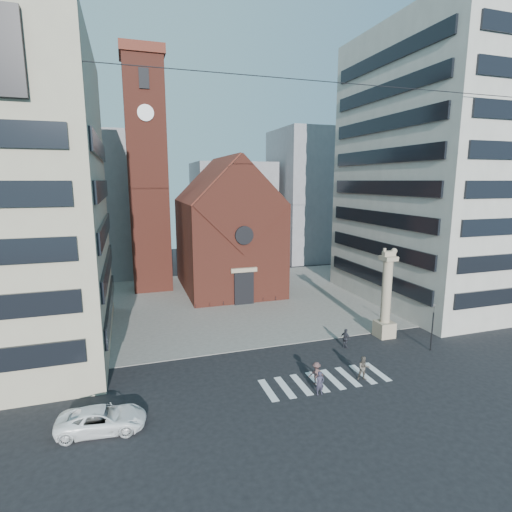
# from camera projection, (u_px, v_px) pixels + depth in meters

# --- Properties ---
(ground) EXTENTS (120.00, 120.00, 0.00)m
(ground) POSITION_uv_depth(u_px,v_px,m) (302.00, 364.00, 32.63)
(ground) COLOR black
(ground) RESTS_ON ground
(piazza) EXTENTS (46.00, 30.00, 0.05)m
(piazza) POSITION_uv_depth(u_px,v_px,m) (239.00, 299.00, 50.38)
(piazza) COLOR gray
(piazza) RESTS_ON ground
(zebra_crossing) EXTENTS (10.20, 3.20, 0.01)m
(zebra_crossing) POSITION_uv_depth(u_px,v_px,m) (325.00, 380.00, 29.99)
(zebra_crossing) COLOR white
(zebra_crossing) RESTS_ON ground
(church) EXTENTS (12.00, 16.65, 18.00)m
(church) POSITION_uv_depth(u_px,v_px,m) (227.00, 231.00, 54.54)
(church) COLOR maroon
(church) RESTS_ON ground
(campanile) EXTENTS (5.50, 5.50, 31.20)m
(campanile) POSITION_uv_depth(u_px,v_px,m) (147.00, 173.00, 52.82)
(campanile) COLOR maroon
(campanile) RESTS_ON ground
(building_right) EXTENTS (18.00, 22.00, 32.00)m
(building_right) POSITION_uv_depth(u_px,v_px,m) (445.00, 170.00, 48.13)
(building_right) COLOR #BAB4A9
(building_right) RESTS_ON ground
(bg_block_left) EXTENTS (16.00, 14.00, 22.00)m
(bg_block_left) POSITION_uv_depth(u_px,v_px,m) (78.00, 205.00, 61.90)
(bg_block_left) COLOR gray
(bg_block_left) RESTS_ON ground
(bg_block_mid) EXTENTS (14.00, 12.00, 18.00)m
(bg_block_mid) POSITION_uv_depth(u_px,v_px,m) (232.00, 212.00, 74.82)
(bg_block_mid) COLOR gray
(bg_block_mid) RESTS_ON ground
(bg_block_right) EXTENTS (16.00, 14.00, 24.00)m
(bg_block_right) POSITION_uv_depth(u_px,v_px,m) (317.00, 195.00, 76.31)
(bg_block_right) COLOR gray
(bg_block_right) RESTS_ON ground
(lion_column) EXTENTS (1.63, 1.60, 8.68)m
(lion_column) POSITION_uv_depth(u_px,v_px,m) (386.00, 302.00, 37.82)
(lion_column) COLOR tan
(lion_column) RESTS_ON ground
(traffic_light) EXTENTS (0.13, 0.16, 4.30)m
(traffic_light) POSITION_uv_depth(u_px,v_px,m) (432.00, 326.00, 34.90)
(traffic_light) COLOR black
(traffic_light) RESTS_ON ground
(white_car) EXTENTS (5.35, 2.87, 1.43)m
(white_car) POSITION_uv_depth(u_px,v_px,m) (102.00, 419.00, 23.91)
(white_car) COLOR white
(white_car) RESTS_ON ground
(pedestrian_0) EXTENTS (0.62, 0.41, 1.68)m
(pedestrian_0) POSITION_uv_depth(u_px,v_px,m) (320.00, 383.00, 27.92)
(pedestrian_0) COLOR #302D3F
(pedestrian_0) RESTS_ON ground
(pedestrian_1) EXTENTS (1.06, 0.92, 1.85)m
(pedestrian_1) POSITION_uv_depth(u_px,v_px,m) (364.00, 368.00, 29.96)
(pedestrian_1) COLOR #584F46
(pedestrian_1) RESTS_ON ground
(pedestrian_2) EXTENTS (0.81, 1.13, 1.78)m
(pedestrian_2) POSITION_uv_depth(u_px,v_px,m) (346.00, 338.00, 35.70)
(pedestrian_2) COLOR #27272F
(pedestrian_2) RESTS_ON ground
(pedestrian_3) EXTENTS (1.19, 0.79, 1.72)m
(pedestrian_3) POSITION_uv_depth(u_px,v_px,m) (316.00, 373.00, 29.31)
(pedestrian_3) COLOR #4D3433
(pedestrian_3) RESTS_ON ground
(scooter_0) EXTENTS (0.75, 1.74, 0.89)m
(scooter_0) POSITION_uv_depth(u_px,v_px,m) (195.00, 303.00, 47.30)
(scooter_0) COLOR black
(scooter_0) RESTS_ON piazza
(scooter_1) EXTENTS (0.62, 1.68, 0.99)m
(scooter_1) POSITION_uv_depth(u_px,v_px,m) (209.00, 301.00, 47.80)
(scooter_1) COLOR black
(scooter_1) RESTS_ON piazza
(scooter_2) EXTENTS (0.75, 1.74, 0.89)m
(scooter_2) POSITION_uv_depth(u_px,v_px,m) (223.00, 300.00, 48.31)
(scooter_2) COLOR black
(scooter_2) RESTS_ON piazza
(scooter_3) EXTENTS (0.62, 1.68, 0.99)m
(scooter_3) POSITION_uv_depth(u_px,v_px,m) (236.00, 299.00, 48.81)
(scooter_3) COLOR black
(scooter_3) RESTS_ON piazza
(scooter_4) EXTENTS (0.75, 1.74, 0.89)m
(scooter_4) POSITION_uv_depth(u_px,v_px,m) (249.00, 298.00, 49.32)
(scooter_4) COLOR black
(scooter_4) RESTS_ON piazza
(scooter_5) EXTENTS (0.62, 1.68, 0.99)m
(scooter_5) POSITION_uv_depth(u_px,v_px,m) (262.00, 296.00, 49.82)
(scooter_5) COLOR black
(scooter_5) RESTS_ON piazza
(scooter_6) EXTENTS (0.75, 1.74, 0.89)m
(scooter_6) POSITION_uv_depth(u_px,v_px,m) (274.00, 296.00, 50.33)
(scooter_6) COLOR black
(scooter_6) RESTS_ON piazza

